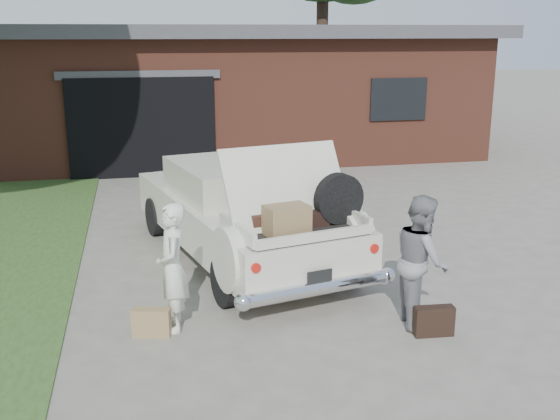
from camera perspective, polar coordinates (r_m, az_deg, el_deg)
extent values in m
plane|color=gray|center=(7.62, 0.98, -9.18)|extent=(90.00, 90.00, 0.00)
cube|color=brown|center=(18.51, -4.27, 10.12)|extent=(12.00, 7.00, 3.00)
cube|color=#4C4C51|center=(18.43, -4.38, 15.23)|extent=(12.80, 7.80, 0.30)
cube|color=black|center=(14.94, -11.92, 7.05)|extent=(3.20, 0.30, 2.20)
cube|color=#4C4C51|center=(14.75, -12.16, 11.44)|extent=(3.50, 0.12, 0.18)
cube|color=black|center=(16.02, 10.26, 9.48)|extent=(1.40, 0.08, 1.00)
cylinder|color=#38281E|center=(25.56, 3.68, 14.78)|extent=(0.44, 0.44, 5.89)
cube|color=beige|center=(9.36, -3.53, -0.75)|extent=(2.75, 4.87, 0.60)
cube|color=beige|center=(9.48, -4.21, 2.74)|extent=(1.90, 2.13, 0.48)
cube|color=black|center=(10.29, -5.99, 3.58)|extent=(1.40, 0.40, 0.40)
cube|color=black|center=(8.70, -2.10, 1.50)|extent=(1.40, 0.40, 0.40)
cylinder|color=black|center=(7.79, -4.67, -6.23)|extent=(0.34, 0.64, 0.61)
cylinder|color=black|center=(8.46, 5.63, -4.49)|extent=(0.34, 0.64, 0.61)
cylinder|color=black|center=(10.62, -10.74, -0.56)|extent=(0.34, 0.64, 0.61)
cylinder|color=black|center=(11.12, -2.69, 0.41)|extent=(0.34, 0.64, 0.61)
cylinder|color=silver|center=(7.43, 3.39, -6.79)|extent=(1.87, 0.59, 0.17)
cylinder|color=#A5140F|center=(7.05, -2.21, -4.98)|extent=(0.13, 0.11, 0.11)
cylinder|color=#A5140F|center=(7.73, 8.10, -3.27)|extent=(0.13, 0.11, 0.11)
cube|color=black|center=(7.36, 3.47, -5.84)|extent=(0.31, 0.09, 0.16)
cube|color=black|center=(7.75, 1.32, -1.71)|extent=(1.62, 1.31, 0.04)
cube|color=beige|center=(7.43, -3.74, -1.74)|extent=(0.28, 1.00, 0.17)
cube|color=beige|center=(8.07, 5.98, -0.42)|extent=(0.28, 1.00, 0.17)
cube|color=beige|center=(7.31, 3.11, -2.34)|extent=(1.44, 0.39, 0.11)
cube|color=beige|center=(7.83, 0.54, 2.08)|extent=(1.63, 0.90, 0.93)
cube|color=#44261D|center=(7.79, -0.80, -0.71)|extent=(0.69, 0.53, 0.20)
cube|color=#94744B|center=(7.46, 0.59, -0.88)|extent=(0.55, 0.43, 0.34)
cube|color=black|center=(7.85, 1.83, -0.66)|extent=(0.66, 0.51, 0.18)
cylinder|color=black|center=(7.89, 5.14, 1.00)|extent=(0.63, 0.28, 0.62)
imported|color=silver|center=(7.14, -9.35, -4.97)|extent=(0.35, 0.52, 1.42)
imported|color=gray|center=(7.35, 12.17, -4.30)|extent=(0.66, 0.79, 1.47)
cube|color=#A08151|center=(7.21, -11.14, -9.60)|extent=(0.42, 0.23, 0.31)
cube|color=black|center=(7.28, 13.25, -9.40)|extent=(0.43, 0.17, 0.33)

